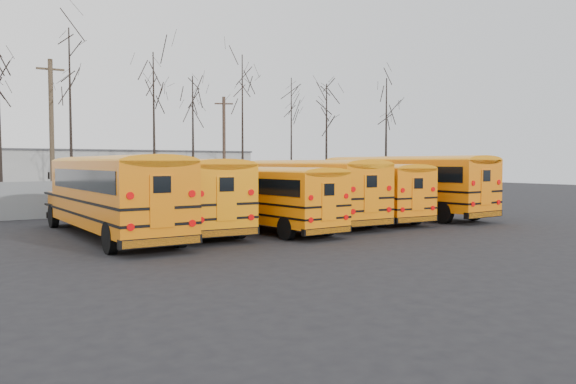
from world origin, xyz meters
TOP-DOWN VIEW (x-y plane):
  - ground at (0.00, 0.00)m, footprint 120.00×120.00m
  - fence at (0.00, 12.00)m, footprint 40.00×0.04m
  - distant_building at (2.00, 32.00)m, footprint 22.00×8.00m
  - bus_a at (-7.90, 2.12)m, footprint 2.80×11.91m
  - bus_b at (-4.72, 3.00)m, footprint 3.33×11.54m
  - bus_c at (-1.59, 1.25)m, footprint 2.90×10.31m
  - bus_d at (1.80, 2.70)m, footprint 3.00×11.46m
  - bus_e at (4.78, 2.47)m, footprint 3.05×10.75m
  - bus_f at (8.18, 2.57)m, footprint 3.56×12.33m
  - utility_pole_left at (-6.91, 19.31)m, footprint 1.74×0.30m
  - utility_pole_right at (5.91, 19.75)m, footprint 1.37×0.70m
  - tree_3 at (-6.32, 16.52)m, footprint 0.26×0.26m
  - tree_4 at (-1.76, 14.33)m, footprint 0.26×0.26m
  - tree_5 at (2.45, 17.86)m, footprint 0.26×0.26m
  - tree_6 at (4.93, 14.92)m, footprint 0.26×0.26m
  - tree_7 at (9.90, 16.16)m, footprint 0.26×0.26m
  - tree_8 at (12.99, 15.73)m, footprint 0.26×0.26m
  - tree_9 at (18.97, 15.24)m, footprint 0.26×0.26m

SIDE VIEW (x-z plane):
  - ground at x=0.00m, z-range 0.00..0.00m
  - fence at x=0.00m, z-range 0.00..2.00m
  - bus_c at x=-1.59m, z-range 0.24..3.10m
  - bus_e at x=4.78m, z-range 0.25..3.23m
  - bus_d at x=1.80m, z-range 0.27..3.46m
  - bus_b at x=-4.72m, z-range 0.27..3.47m
  - bus_a at x=-7.90m, z-range 0.28..3.61m
  - bus_f at x=8.18m, z-range 0.29..3.70m
  - distant_building at x=2.00m, z-range 0.00..4.00m
  - utility_pole_right at x=5.91m, z-range 0.11..8.28m
  - tree_5 at x=2.45m, z-range 0.00..9.26m
  - tree_8 at x=12.99m, z-range 0.00..9.26m
  - tree_7 at x=9.90m, z-range 0.00..9.54m
  - tree_4 at x=-1.76m, z-range 0.00..9.95m
  - utility_pole_left at x=-6.91m, z-range 0.13..9.88m
  - tree_9 at x=18.97m, z-range 0.00..10.13m
  - tree_6 at x=4.93m, z-range 0.00..10.58m
  - tree_3 at x=-6.32m, z-range 0.00..11.30m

